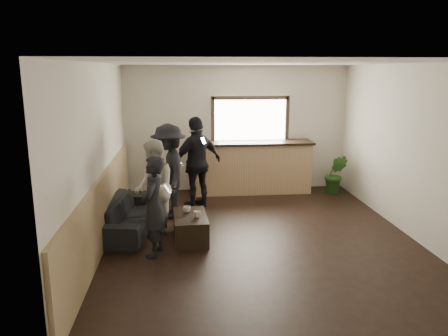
{
  "coord_description": "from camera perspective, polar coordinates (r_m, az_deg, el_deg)",
  "views": [
    {
      "loc": [
        -1.22,
        -6.72,
        2.69
      ],
      "look_at": [
        -0.53,
        0.4,
        1.08
      ],
      "focal_mm": 35.0,
      "sensor_mm": 36.0,
      "label": 1
    }
  ],
  "objects": [
    {
      "name": "room_shell",
      "position": [
        6.85,
        -1.39,
        2.39
      ],
      "size": [
        5.01,
        6.01,
        2.8
      ],
      "color": "silver",
      "rests_on": "ground"
    },
    {
      "name": "potted_plant",
      "position": [
        9.99,
        14.37,
        -0.79
      ],
      "size": [
        0.58,
        0.52,
        0.87
      ],
      "primitive_type": "imported",
      "rotation": [
        0.0,
        0.0,
        -0.33
      ],
      "color": "#2D6623",
      "rests_on": "ground"
    },
    {
      "name": "person_b",
      "position": [
        7.29,
        -9.12,
        -2.57
      ],
      "size": [
        0.76,
        0.89,
        1.59
      ],
      "rotation": [
        0.0,
        0.0,
        -1.35
      ],
      "color": "beige",
      "rests_on": "ground"
    },
    {
      "name": "bar_counter",
      "position": [
        9.76,
        3.57,
        0.53
      ],
      "size": [
        2.7,
        0.68,
        2.13
      ],
      "color": "tan",
      "rests_on": "ground"
    },
    {
      "name": "person_a",
      "position": [
        6.46,
        -9.19,
        -5.02
      ],
      "size": [
        0.5,
        0.61,
        1.49
      ],
      "rotation": [
        0.0,
        0.0,
        -1.78
      ],
      "color": "black",
      "rests_on": "ground"
    },
    {
      "name": "person_d",
      "position": [
        8.58,
        -3.5,
        0.68
      ],
      "size": [
        1.14,
        0.93,
        1.82
      ],
      "rotation": [
        0.0,
        0.0,
        -2.6
      ],
      "color": "black",
      "rests_on": "ground"
    },
    {
      "name": "person_c",
      "position": [
        8.09,
        -7.16,
        -0.4
      ],
      "size": [
        0.84,
        1.23,
        1.75
      ],
      "rotation": [
        0.0,
        0.0,
        -1.39
      ],
      "color": "black",
      "rests_on": "ground"
    },
    {
      "name": "cup_a",
      "position": [
        7.2,
        -4.85,
        -5.38
      ],
      "size": [
        0.16,
        0.16,
        0.1
      ],
      "primitive_type": "imported",
      "rotation": [
        0.0,
        0.0,
        4.41
      ],
      "color": "silver",
      "rests_on": "coffee_table"
    },
    {
      "name": "cup_b",
      "position": [
        6.94,
        -3.52,
        -6.05
      ],
      "size": [
        0.14,
        0.14,
        0.1
      ],
      "primitive_type": "imported",
      "rotation": [
        0.0,
        0.0,
        4.33
      ],
      "color": "silver",
      "rests_on": "coffee_table"
    },
    {
      "name": "coffee_table",
      "position": [
        7.14,
        -4.39,
        -7.73
      ],
      "size": [
        0.56,
        0.96,
        0.41
      ],
      "primitive_type": "cube",
      "rotation": [
        0.0,
        0.0,
        0.04
      ],
      "color": "black",
      "rests_on": "ground"
    },
    {
      "name": "ground",
      "position": [
        7.34,
        4.48,
        -8.86
      ],
      "size": [
        5.0,
        6.0,
        0.01
      ],
      "primitive_type": "cube",
      "color": "black"
    },
    {
      "name": "sofa",
      "position": [
        7.64,
        -12.29,
        -6.04
      ],
      "size": [
        0.99,
        1.98,
        0.55
      ],
      "primitive_type": "imported",
      "rotation": [
        0.0,
        0.0,
        1.44
      ],
      "color": "black",
      "rests_on": "ground"
    }
  ]
}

